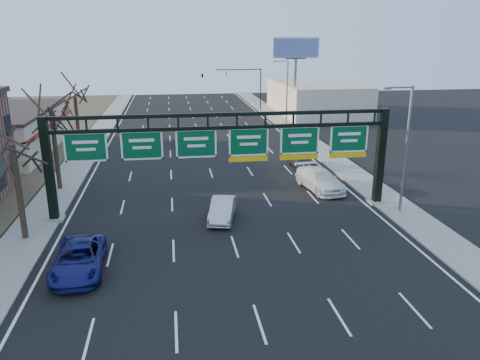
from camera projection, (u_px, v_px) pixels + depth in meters
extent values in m
plane|color=black|center=(240.00, 262.00, 26.36)|extent=(160.00, 160.00, 0.00)
cube|color=gray|center=(72.00, 172.00, 43.42)|extent=(3.00, 120.00, 0.12)
cube|color=gray|center=(336.00, 162.00, 47.05)|extent=(3.00, 120.00, 0.12)
cube|color=white|center=(209.00, 167.00, 45.25)|extent=(21.60, 120.00, 0.01)
cube|color=black|center=(49.00, 170.00, 31.19)|extent=(0.55, 0.55, 7.20)
cube|color=gray|center=(55.00, 219.00, 32.23)|extent=(1.20, 1.20, 0.20)
cube|color=black|center=(380.00, 157.00, 34.51)|extent=(0.55, 0.55, 7.20)
cube|color=gray|center=(376.00, 202.00, 35.55)|extent=(1.20, 1.20, 0.20)
cube|color=black|center=(222.00, 115.00, 31.83)|extent=(23.40, 0.25, 0.25)
cube|color=black|center=(222.00, 128.00, 32.10)|extent=(23.40, 0.25, 0.25)
cube|color=#054C29|center=(86.00, 147.00, 31.11)|extent=(2.80, 0.10, 2.00)
cube|color=#054C29|center=(142.00, 145.00, 31.63)|extent=(2.80, 0.10, 2.00)
cube|color=#054C29|center=(196.00, 143.00, 32.15)|extent=(2.80, 0.10, 2.00)
cube|color=#054C29|center=(249.00, 142.00, 32.67)|extent=(2.80, 0.10, 2.00)
cube|color=yellow|center=(248.00, 159.00, 33.03)|extent=(2.80, 0.10, 0.40)
cube|color=#054C29|center=(299.00, 140.00, 33.19)|extent=(2.80, 0.10, 2.00)
cube|color=yellow|center=(299.00, 157.00, 33.55)|extent=(2.80, 0.10, 0.40)
cube|color=#054C29|center=(349.00, 138.00, 33.71)|extent=(2.80, 0.10, 2.00)
cube|color=yellow|center=(348.00, 155.00, 34.07)|extent=(2.80, 0.10, 0.40)
cube|color=#BAB39A|center=(1.00, 133.00, 50.05)|extent=(10.00, 18.00, 4.40)
cube|color=maroon|center=(50.00, 124.00, 50.54)|extent=(1.20, 18.00, 0.40)
cube|color=#BAB39A|center=(316.00, 98.00, 75.69)|extent=(12.00, 20.00, 5.00)
cylinder|color=black|center=(19.00, 191.00, 28.33)|extent=(0.36, 0.36, 6.08)
cylinder|color=black|center=(55.00, 148.00, 37.67)|extent=(0.36, 0.36, 6.84)
cylinder|color=black|center=(78.00, 127.00, 47.17)|extent=(0.36, 0.36, 6.46)
cylinder|color=slate|center=(406.00, 150.00, 32.45)|extent=(0.20, 0.20, 9.00)
cylinder|color=slate|center=(400.00, 86.00, 31.02)|extent=(1.80, 0.12, 0.12)
cube|color=slate|center=(387.00, 87.00, 30.91)|extent=(0.50, 0.22, 0.15)
cylinder|color=slate|center=(287.00, 93.00, 64.57)|extent=(0.20, 0.20, 9.00)
cylinder|color=slate|center=(281.00, 60.00, 63.14)|extent=(1.80, 0.12, 0.12)
cube|color=slate|center=(275.00, 61.00, 63.03)|extent=(0.50, 0.22, 0.15)
cylinder|color=slate|center=(294.00, 90.00, 69.67)|extent=(0.50, 0.50, 9.00)
cube|color=slate|center=(295.00, 58.00, 68.34)|extent=(3.00, 0.30, 0.20)
cube|color=white|center=(296.00, 48.00, 67.89)|extent=(7.00, 0.30, 3.00)
cube|color=#5669AD|center=(296.00, 48.00, 67.70)|extent=(6.60, 0.05, 2.60)
cylinder|color=black|center=(261.00, 89.00, 78.96)|extent=(0.18, 0.18, 7.00)
cylinder|color=black|center=(238.00, 70.00, 77.44)|extent=(7.60, 0.14, 0.14)
imported|color=black|center=(226.00, 75.00, 77.39)|extent=(0.20, 0.20, 1.00)
imported|color=black|center=(202.00, 75.00, 76.83)|extent=(0.54, 0.54, 1.62)
imported|color=navy|center=(79.00, 259.00, 25.00)|extent=(2.82, 5.67, 1.55)
imported|color=#BABABF|center=(222.00, 209.00, 32.25)|extent=(2.48, 4.62, 1.44)
imported|color=white|center=(320.00, 180.00, 38.52)|extent=(3.30, 6.09, 1.68)
imported|color=#383A3D|center=(301.00, 160.00, 45.24)|extent=(2.07, 4.07, 1.33)
imported|color=silver|center=(183.00, 138.00, 54.81)|extent=(1.85, 4.46, 1.43)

